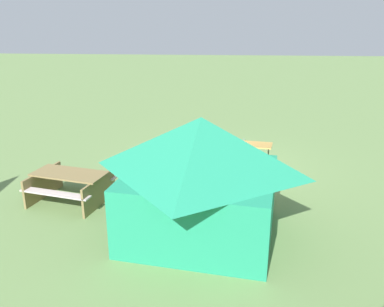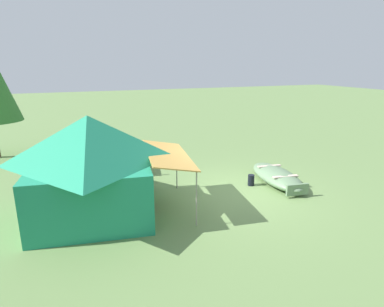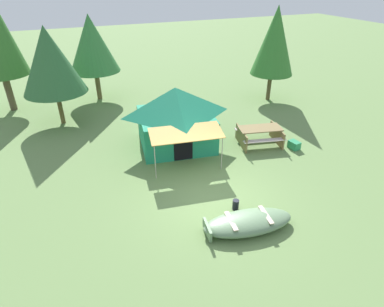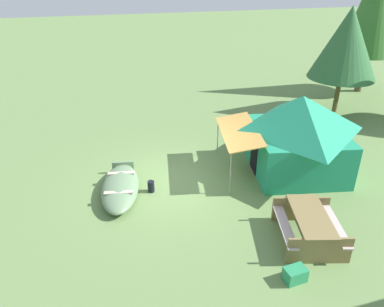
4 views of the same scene
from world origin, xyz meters
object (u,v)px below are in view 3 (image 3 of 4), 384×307
at_px(cooler_box, 294,145).
at_px(pine_tree_back_right, 50,60).
at_px(picnic_table, 260,134).
at_px(pine_tree_far_center, 275,41).
at_px(canvas_cabin_tent, 176,116).
at_px(fuel_can, 236,205).
at_px(beached_rowboat, 248,222).
at_px(pine_tree_back_left, 92,44).

relative_size(cooler_box, pine_tree_back_right, 0.10).
distance_m(picnic_table, pine_tree_far_center, 6.48).
relative_size(canvas_cabin_tent, fuel_can, 12.47).
xyz_separation_m(canvas_cabin_tent, cooler_box, (4.55, -2.31, -1.18)).
bearing_deg(cooler_box, beached_rowboat, -141.85).
distance_m(beached_rowboat, cooler_box, 5.66).
distance_m(cooler_box, pine_tree_back_left, 12.05).
xyz_separation_m(picnic_table, pine_tree_far_center, (3.60, 4.58, 2.85)).
bearing_deg(pine_tree_back_right, pine_tree_back_left, 51.52).
bearing_deg(pine_tree_back_left, canvas_cabin_tent, -72.83).
relative_size(picnic_table, fuel_can, 6.00).
bearing_deg(pine_tree_back_right, picnic_table, -36.02).
distance_m(beached_rowboat, pine_tree_back_right, 11.52).
bearing_deg(cooler_box, pine_tree_back_left, 125.50).
relative_size(picnic_table, pine_tree_back_left, 0.45).
distance_m(pine_tree_back_right, pine_tree_far_center, 11.52).
bearing_deg(pine_tree_far_center, canvas_cabin_tent, -155.19).
xyz_separation_m(fuel_can, pine_tree_far_center, (6.77, 8.12, 3.17)).
bearing_deg(fuel_can, pine_tree_back_right, 116.86).
height_order(picnic_table, cooler_box, picnic_table).
bearing_deg(cooler_box, canvas_cabin_tent, 153.13).
bearing_deg(picnic_table, pine_tree_back_left, 123.31).
bearing_deg(fuel_can, beached_rowboat, -96.87).
height_order(beached_rowboat, pine_tree_back_left, pine_tree_back_left).
relative_size(fuel_can, pine_tree_far_center, 0.07).
bearing_deg(beached_rowboat, pine_tree_back_right, 114.23).
relative_size(pine_tree_back_left, pine_tree_back_right, 1.01).
bearing_deg(pine_tree_back_right, beached_rowboat, -65.77).
bearing_deg(beached_rowboat, picnic_table, 53.63).
relative_size(beached_rowboat, canvas_cabin_tent, 0.65).
distance_m(beached_rowboat, pine_tree_back_left, 13.53).
xyz_separation_m(beached_rowboat, picnic_table, (3.28, 4.46, 0.26)).
height_order(cooler_box, pine_tree_far_center, pine_tree_far_center).
height_order(pine_tree_back_left, pine_tree_far_center, pine_tree_far_center).
xyz_separation_m(picnic_table, cooler_box, (1.17, -0.96, -0.32)).
distance_m(beached_rowboat, canvas_cabin_tent, 5.91).
xyz_separation_m(pine_tree_back_left, pine_tree_back_right, (-2.25, -2.83, -0.05)).
relative_size(beached_rowboat, picnic_table, 1.35).
xyz_separation_m(canvas_cabin_tent, fuel_can, (0.22, -4.89, -1.17)).
relative_size(picnic_table, pine_tree_far_center, 0.41).
relative_size(cooler_box, pine_tree_back_left, 0.10).
distance_m(fuel_can, pine_tree_back_right, 10.79).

